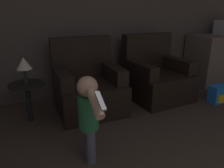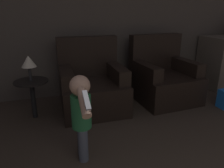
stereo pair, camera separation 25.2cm
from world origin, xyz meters
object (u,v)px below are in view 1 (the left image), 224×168
(armchair_right, at_px, (156,77))
(person_toddler, at_px, (89,113))
(armchair_left, at_px, (88,87))
(toy_backpack, at_px, (218,94))
(lamp, at_px, (24,64))

(armchair_right, xyz_separation_m, person_toddler, (-1.46, -1.08, 0.15))
(armchair_left, xyz_separation_m, toy_backpack, (1.87, -0.58, -0.20))
(toy_backpack, bearing_deg, person_toddler, -167.20)
(armchair_right, relative_size, person_toddler, 1.20)
(armchair_right, bearing_deg, toy_backpack, -41.64)
(armchair_right, relative_size, lamp, 3.08)
(armchair_right, xyz_separation_m, toy_backpack, (0.74, -0.58, -0.20))
(person_toddler, xyz_separation_m, lamp, (-0.46, 1.02, 0.26))
(armchair_left, relative_size, armchair_right, 1.00)
(person_toddler, height_order, toy_backpack, person_toddler)
(armchair_right, height_order, toy_backpack, armchair_right)
(armchair_right, bearing_deg, person_toddler, -146.95)
(armchair_left, xyz_separation_m, armchair_right, (1.13, -0.00, 0.00))
(armchair_right, height_order, lamp, armchair_right)
(lamp, bearing_deg, armchair_left, 4.64)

